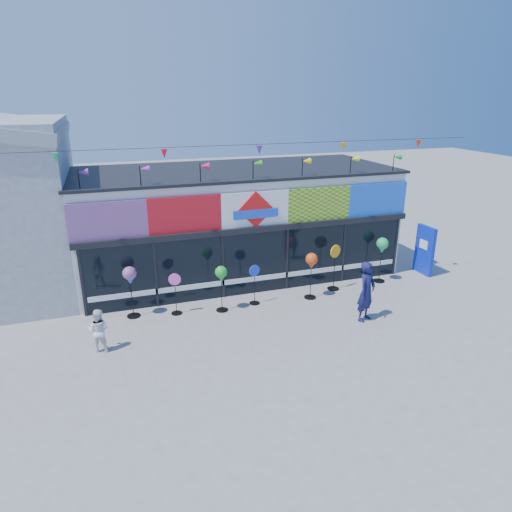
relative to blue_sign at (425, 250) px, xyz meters
name	(u,v)px	position (x,y,z in m)	size (l,w,h in m)	color
ground	(292,337)	(-6.95, -3.09, -0.98)	(80.00, 80.00, 0.00)	gray
kite_shop	(235,221)	(-6.95, 2.85, 1.07)	(16.00, 5.70, 5.31)	silver
blue_sign	(425,250)	(0.00, 0.00, 0.00)	(0.20, 0.98, 1.95)	#0C27C1
spinner_0	(130,277)	(-11.29, -0.22, 0.39)	(0.44, 0.44, 1.72)	black
spinner_1	(175,293)	(-9.94, -0.46, -0.24)	(0.40, 0.36, 1.41)	black
spinner_2	(221,275)	(-8.46, -0.71, 0.28)	(0.40, 0.40, 1.58)	black
spinner_3	(254,283)	(-7.27, -0.55, -0.23)	(0.39, 0.36, 1.41)	black
spinner_4	(311,262)	(-5.26, -0.72, 0.35)	(0.42, 0.42, 1.67)	black
spinner_5	(334,266)	(-4.13, -0.30, -0.07)	(0.47, 0.44, 1.72)	black
spinner_6	(382,247)	(-2.11, -0.19, 0.42)	(0.44, 0.44, 1.75)	black
adult_man	(367,291)	(-4.31, -2.77, -0.01)	(0.71, 0.47, 1.95)	#161747
child	(99,330)	(-12.32, -2.04, -0.36)	(0.61, 0.35, 1.25)	white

